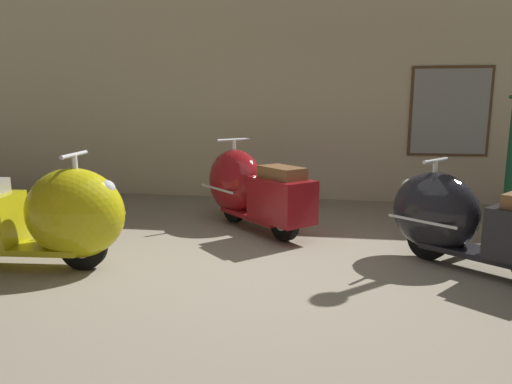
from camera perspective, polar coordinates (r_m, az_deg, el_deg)
name	(u,v)px	position (r m, az deg, el deg)	size (l,w,h in m)	color
ground_plane	(266,277)	(4.13, 1.26, -10.38)	(60.00, 60.00, 0.00)	gray
showroom_back_wall	(296,88)	(7.41, 4.99, 12.70)	(18.00, 0.24, 3.49)	beige
scooter_0	(45,217)	(4.61, -24.55, -2.78)	(1.79, 0.63, 1.07)	black
scooter_1	(248,188)	(5.61, -0.95, 0.47)	(1.58, 1.61, 1.07)	black
scooter_2	(462,220)	(4.63, 24.03, -3.18)	(1.55, 1.37, 0.99)	black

